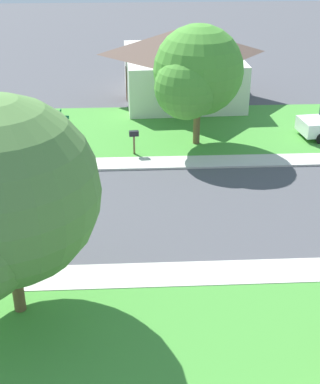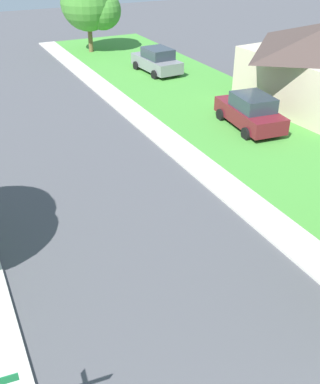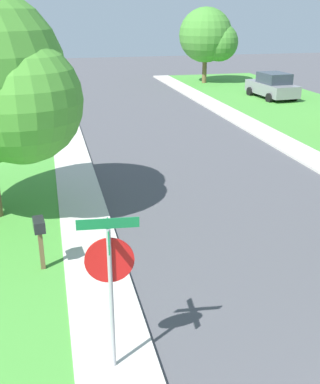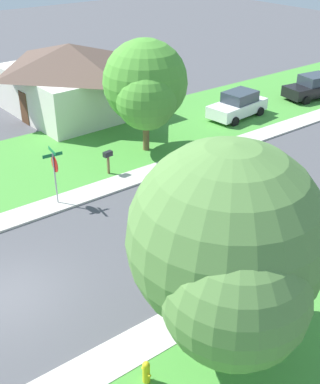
{
  "view_description": "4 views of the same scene",
  "coord_description": "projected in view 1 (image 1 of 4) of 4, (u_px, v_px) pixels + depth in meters",
  "views": [
    {
      "loc": [
        19.92,
        7.77,
        11.01
      ],
      "look_at": [
        1.11,
        8.77,
        1.4
      ],
      "focal_mm": 51.08,
      "sensor_mm": 36.0,
      "label": 1
    },
    {
      "loc": [
        -4.26,
        -0.65,
        8.7
      ],
      "look_at": [
        1.18,
        10.26,
        1.4
      ],
      "focal_mm": 41.04,
      "sensor_mm": 36.0,
      "label": 2
    },
    {
      "loc": [
        -5.42,
        -1.73,
        5.56
      ],
      "look_at": [
        -2.93,
        8.57,
        1.4
      ],
      "focal_mm": 43.15,
      "sensor_mm": 36.0,
      "label": 3
    },
    {
      "loc": [
        13.93,
        -3.88,
        11.63
      ],
      "look_at": [
        -0.77,
        7.28,
        1.4
      ],
      "focal_mm": 46.22,
      "sensor_mm": 36.0,
      "label": 4
    }
  ],
  "objects": [
    {
      "name": "tree_sidewalk_far",
      "position": [
        195.0,
        75.0,
        27.25
      ],
      "size": [
        4.91,
        4.57,
        6.29
      ],
      "color": "brown",
      "rests_on": "ground"
    },
    {
      "name": "lawn_east",
      "position": [
        297.0,
        376.0,
        14.54
      ],
      "size": [
        8.0,
        56.0,
        0.08
      ],
      "primitive_type": "cube",
      "color": "#479338",
      "rests_on": "ground"
    },
    {
      "name": "stop_sign_far_corner",
      "position": [
        61.0,
        129.0,
        25.91
      ],
      "size": [
        0.92,
        0.92,
        2.77
      ],
      "color": "#9E9EA3",
      "rests_on": "ground"
    },
    {
      "name": "mailbox",
      "position": [
        134.0,
        137.0,
        27.48
      ],
      "size": [
        0.29,
        0.5,
        1.31
      ],
      "color": "brown",
      "rests_on": "ground"
    },
    {
      "name": "lawn_west",
      "position": [
        207.0,
        129.0,
        31.26
      ],
      "size": [
        8.0,
        56.0,
        0.08
      ],
      "primitive_type": "cube",
      "color": "#479338",
      "rests_on": "ground"
    },
    {
      "name": "sidewalk_east",
      "position": [
        259.0,
        272.0,
        18.72
      ],
      "size": [
        1.4,
        56.0,
        0.1
      ],
      "primitive_type": "cube",
      "color": "beige",
      "rests_on": "ground"
    },
    {
      "name": "house_left_setback",
      "position": [
        181.0,
        62.0,
        35.56
      ],
      "size": [
        9.3,
        8.14,
        4.6
      ],
      "color": "silver",
      "rests_on": "ground"
    },
    {
      "name": "sidewalk_west",
      "position": [
        219.0,
        162.0,
        27.08
      ],
      "size": [
        1.4,
        56.0,
        0.1
      ],
      "primitive_type": "cube",
      "color": "beige",
      "rests_on": "ground"
    }
  ]
}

